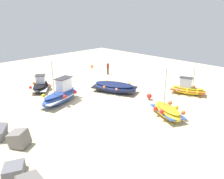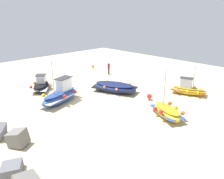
{
  "view_description": "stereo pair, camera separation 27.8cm",
  "coord_description": "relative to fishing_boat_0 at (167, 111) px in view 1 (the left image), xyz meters",
  "views": [
    {
      "loc": [
        -16.7,
        13.74,
        8.35
      ],
      "look_at": [
        -1.46,
        -1.67,
        0.9
      ],
      "focal_mm": 37.48,
      "sensor_mm": 36.0,
      "label": 1
    },
    {
      "loc": [
        -16.89,
        13.55,
        8.35
      ],
      "look_at": [
        -1.46,
        -1.67,
        0.9
      ],
      "focal_mm": 37.48,
      "sensor_mm": 36.0,
      "label": 2
    }
  ],
  "objects": [
    {
      "name": "person_walking",
      "position": [
        12.85,
        -5.77,
        0.48
      ],
      "size": [
        0.32,
        0.32,
        1.67
      ],
      "rotation": [
        0.0,
        0.0,
        1.57
      ],
      "color": "brown",
      "rests_on": "ground_plane"
    },
    {
      "name": "fishing_boat_3",
      "position": [
        8.82,
        4.37,
        0.27
      ],
      "size": [
        2.85,
        4.82,
        4.16
      ],
      "rotation": [
        0.0,
        0.0,
        5.01
      ],
      "color": "#2D4C9E",
      "rests_on": "ground_plane"
    },
    {
      "name": "fishing_boat_1",
      "position": [
        7.35,
        -1.34,
        0.03
      ],
      "size": [
        5.19,
        3.61,
        1.03
      ],
      "rotation": [
        0.0,
        0.0,
        3.53
      ],
      "color": "navy",
      "rests_on": "ground_plane"
    },
    {
      "name": "fishing_boat_0",
      "position": [
        0.0,
        0.0,
        0.0
      ],
      "size": [
        3.72,
        2.83,
        3.96
      ],
      "rotation": [
        0.0,
        0.0,
        2.67
      ],
      "color": "gold",
      "rests_on": "ground_plane"
    },
    {
      "name": "ground_plane",
      "position": [
        7.66,
        1.83,
        -0.48
      ],
      "size": [
        45.69,
        45.69,
        0.0
      ],
      "primitive_type": "plane",
      "color": "beige"
    },
    {
      "name": "mooring_buoy_0",
      "position": [
        3.33,
        -2.09,
        -0.12
      ],
      "size": [
        0.5,
        0.5,
        0.61
      ],
      "color": "#3F3F42",
      "rests_on": "ground_plane"
    },
    {
      "name": "fishing_boat_2",
      "position": [
        13.49,
        3.84,
        0.02
      ],
      "size": [
        3.86,
        3.54,
        1.64
      ],
      "rotation": [
        0.0,
        0.0,
        5.6
      ],
      "color": "black",
      "rests_on": "ground_plane"
    },
    {
      "name": "mooring_buoy_1",
      "position": [
        16.75,
        -6.28,
        -0.08
      ],
      "size": [
        0.44,
        0.44,
        0.62
      ],
      "color": "#3F3F42",
      "rests_on": "ground_plane"
    },
    {
      "name": "fishing_boat_4",
      "position": [
        1.48,
        -6.2,
        0.08
      ],
      "size": [
        3.75,
        2.36,
        3.0
      ],
      "rotation": [
        0.0,
        0.0,
        0.35
      ],
      "color": "gold",
      "rests_on": "ground_plane"
    }
  ]
}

